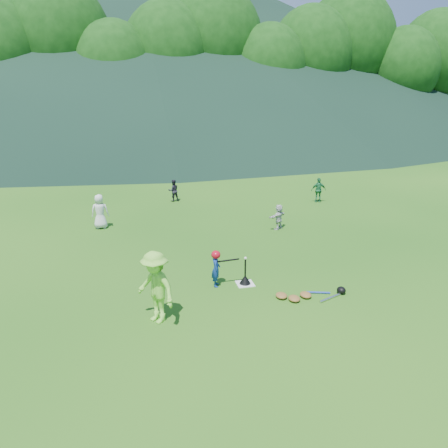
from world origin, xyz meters
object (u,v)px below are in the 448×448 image
adult_coach (156,287)px  equipment_pile (306,295)px  fielder_b (174,191)px  home_plate (245,284)px  batter_child (216,269)px  batting_tee (245,280)px  fielder_c (319,190)px  fielder_a (100,212)px  fielder_d (279,217)px

adult_coach → equipment_pile: 3.77m
fielder_b → home_plate: bearing=85.8°
batter_child → adult_coach: (-1.65, -1.47, 0.35)m
fielder_b → batting_tee: 9.21m
home_plate → equipment_pile: (1.27, -1.07, 0.06)m
home_plate → fielder_c: (5.51, 7.55, 0.55)m
fielder_c → equipment_pile: size_ratio=0.62×
home_plate → adult_coach: adult_coach is taller
batter_child → fielder_b: size_ratio=0.96×
fielder_b → fielder_c: 6.54m
batter_child → fielder_a: fielder_a is taller
fielder_a → fielder_b: 4.56m
home_plate → batter_child: bearing=174.2°
home_plate → adult_coach: 2.91m
equipment_pile → adult_coach: bearing=-175.0°
fielder_b → equipment_pile: (2.09, -10.24, -0.43)m
adult_coach → fielder_b: bearing=135.0°
fielder_a → fielder_c: bearing=-165.8°
batter_child → fielder_c: 9.76m
batting_tee → fielder_a: bearing=123.9°
fielder_c → adult_coach: bearing=59.7°
fielder_b → fielder_a: bearing=38.3°
fielder_c → fielder_d: bearing=58.4°
fielder_a → batting_tee: fielder_a is taller
home_plate → batting_tee: bearing=0.0°
batter_child → adult_coach: size_ratio=0.58×
batter_child → adult_coach: 2.24m
batter_child → batting_tee: size_ratio=1.40×
equipment_pile → batting_tee: bearing=139.8°
batter_child → fielder_a: 6.53m
batting_tee → equipment_pile: size_ratio=0.38×
adult_coach → batting_tee: bearing=83.5°
fielder_d → equipment_pile: 5.46m
batting_tee → equipment_pile: 1.66m
batting_tee → home_plate: bearing=0.0°
batting_tee → equipment_pile: batting_tee is taller
home_plate → fielder_c: size_ratio=0.40×
batter_child → fielder_a: size_ratio=0.75×
fielder_c → equipment_pile: bearing=75.1°
fielder_b → fielder_d: (3.27, -4.92, -0.03)m
home_plate → fielder_d: bearing=60.1°
batting_tee → fielder_c: bearing=53.9°
equipment_pile → fielder_b: bearing=101.5°
fielder_b → fielder_d: 5.91m
fielder_a → batting_tee: (3.90, -5.80, -0.51)m
equipment_pile → fielder_d: bearing=77.5°
fielder_a → adult_coach: bearing=105.3°
adult_coach → home_plate: bearing=83.5°
fielder_c → batting_tee: (-5.51, -7.55, -0.43)m
fielder_a → fielder_c: size_ratio=1.15×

